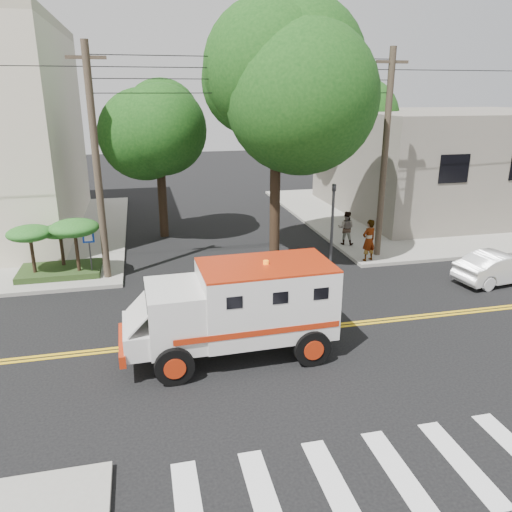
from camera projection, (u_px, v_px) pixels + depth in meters
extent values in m
plane|color=black|center=(282.00, 332.00, 15.84)|extent=(100.00, 100.00, 0.00)
cube|color=gray|center=(430.00, 212.00, 31.20)|extent=(17.00, 17.00, 0.15)
cube|color=slate|center=(453.00, 161.00, 31.02)|extent=(14.00, 12.00, 6.00)
cylinder|color=#382D23|center=(97.00, 168.00, 18.77)|extent=(0.28, 0.28, 9.00)
cylinder|color=#382D23|center=(384.00, 159.00, 21.51)|extent=(0.28, 0.28, 9.00)
cylinder|color=black|center=(275.00, 185.00, 21.07)|extent=(0.44, 0.44, 7.00)
sphere|color=#113A0F|center=(276.00, 98.00, 19.97)|extent=(5.32, 5.32, 5.32)
sphere|color=#113A0F|center=(310.00, 83.00, 19.33)|extent=(4.56, 4.56, 4.56)
cylinder|color=black|center=(162.00, 183.00, 25.41)|extent=(0.44, 0.44, 5.60)
sphere|color=#113A0F|center=(158.00, 127.00, 24.53)|extent=(3.92, 3.92, 3.92)
sphere|color=#113A0F|center=(176.00, 118.00, 24.06)|extent=(3.36, 3.36, 3.36)
cylinder|color=black|center=(342.00, 162.00, 31.52)|extent=(0.44, 0.44, 5.95)
sphere|color=#113A0F|center=(345.00, 114.00, 30.59)|extent=(4.20, 4.20, 4.20)
sphere|color=#113A0F|center=(363.00, 106.00, 30.08)|extent=(3.60, 3.60, 3.60)
cylinder|color=#3F3F42|center=(332.00, 226.00, 21.27)|extent=(0.12, 0.12, 3.60)
imported|color=#3F3F42|center=(334.00, 195.00, 20.84)|extent=(0.15, 0.18, 0.90)
cylinder|color=#3F3F42|center=(91.00, 256.00, 19.93)|extent=(0.06, 0.06, 2.00)
cube|color=#0C33A5|center=(88.00, 237.00, 19.62)|extent=(0.45, 0.03, 0.45)
cube|color=#1E3314|center=(60.00, 271.00, 20.43)|extent=(3.20, 2.00, 0.24)
cylinder|color=black|center=(33.00, 254.00, 19.68)|extent=(0.14, 0.14, 1.52)
ellipsoid|color=#1A5319|center=(29.00, 233.00, 19.41)|extent=(1.73, 1.73, 0.60)
cylinder|color=black|center=(62.00, 249.00, 20.57)|extent=(0.14, 0.14, 1.36)
ellipsoid|color=#1A5319|center=(60.00, 231.00, 20.33)|extent=(1.55, 1.55, 0.54)
cylinder|color=black|center=(77.00, 251.00, 19.84)|extent=(0.14, 0.14, 1.68)
ellipsoid|color=#1A5319|center=(74.00, 228.00, 19.54)|extent=(1.91, 1.91, 0.66)
cube|color=silver|center=(266.00, 299.00, 14.16)|extent=(3.75, 2.28, 1.99)
cube|color=silver|center=(176.00, 315.00, 13.61)|extent=(1.57, 2.12, 1.61)
cube|color=black|center=(147.00, 303.00, 13.30)|extent=(0.10, 1.61, 0.66)
cube|color=silver|center=(140.00, 335.00, 13.52)|extent=(0.90, 1.92, 0.66)
cube|color=#A7260C|center=(122.00, 344.00, 13.48)|extent=(0.23, 2.04, 0.33)
cube|color=#A7260C|center=(266.00, 265.00, 13.84)|extent=(3.75, 2.28, 0.06)
cylinder|color=black|center=(174.00, 366.00, 12.89)|extent=(1.05, 0.33, 1.04)
cylinder|color=black|center=(167.00, 330.00, 14.84)|extent=(1.05, 0.33, 1.04)
cylinder|color=black|center=(312.00, 348.00, 13.80)|extent=(1.05, 0.33, 1.04)
cylinder|color=black|center=(288.00, 316.00, 15.75)|extent=(1.05, 0.33, 1.04)
imported|color=silver|center=(500.00, 267.00, 19.77)|extent=(3.97, 1.89, 1.26)
imported|color=gray|center=(369.00, 240.00, 21.77)|extent=(0.77, 0.62, 1.86)
imported|color=gray|center=(346.00, 228.00, 24.13)|extent=(1.00, 0.93, 1.64)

